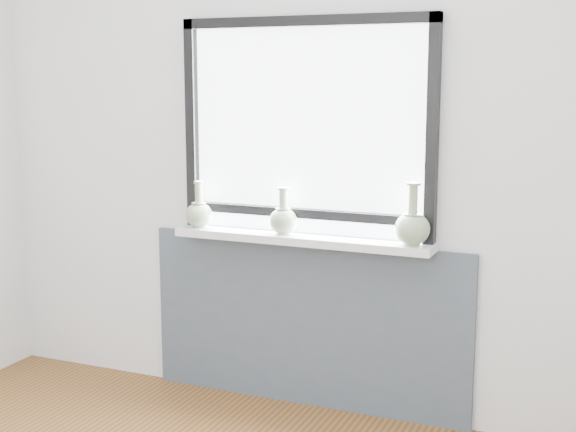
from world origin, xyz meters
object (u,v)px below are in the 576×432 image
at_px(vase_a, 199,213).
at_px(vase_c, 412,226).
at_px(vase_b, 283,219).
at_px(windowsill, 301,239).

distance_m(vase_a, vase_c, 1.12).
bearing_deg(vase_a, vase_c, -0.22).
bearing_deg(vase_c, vase_b, 178.85).
distance_m(windowsill, vase_a, 0.57).
distance_m(vase_b, vase_c, 0.65).
relative_size(windowsill, vase_c, 4.55).
xyz_separation_m(vase_b, vase_c, (0.65, -0.01, 0.01)).
bearing_deg(vase_b, vase_c, -1.15).
height_order(windowsill, vase_c, vase_c).
bearing_deg(vase_b, windowsill, 3.85).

